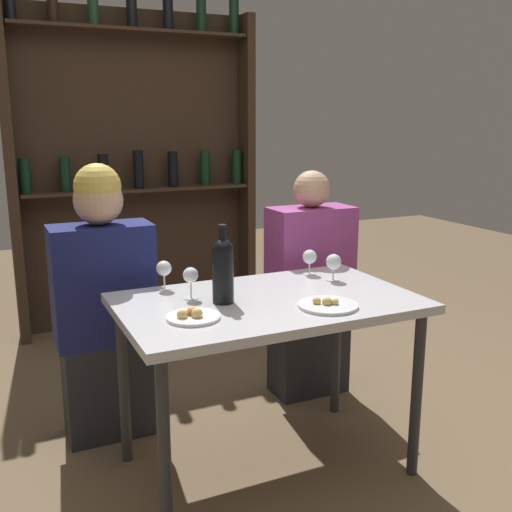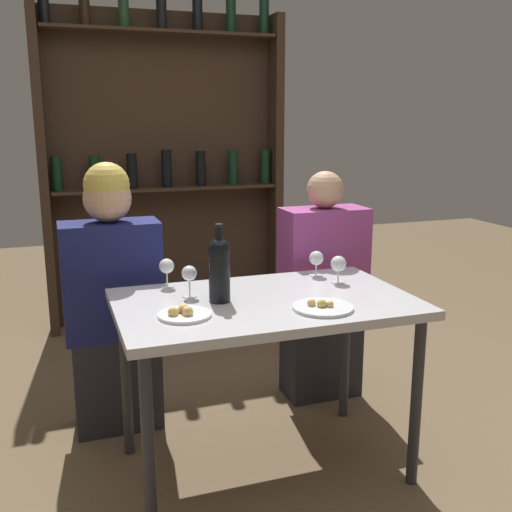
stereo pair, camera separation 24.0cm
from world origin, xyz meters
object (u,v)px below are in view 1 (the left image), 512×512
at_px(wine_glass_0, 191,276).
at_px(wine_glass_2, 310,258).
at_px(food_plate_1, 328,305).
at_px(wine_glass_1, 334,263).
at_px(seated_person_right, 310,292).
at_px(food_plate_0, 192,316).
at_px(wine_bottle, 223,268).
at_px(wine_glass_3, 164,270).
at_px(seated_person_left, 105,309).

distance_m(wine_glass_0, wine_glass_2, 0.62).
distance_m(wine_glass_2, food_plate_1, 0.49).
bearing_deg(wine_glass_1, wine_glass_2, 106.75).
relative_size(wine_glass_0, wine_glass_2, 1.11).
xyz_separation_m(food_plate_1, seated_person_right, (0.35, 0.74, -0.20)).
relative_size(wine_glass_0, food_plate_0, 0.66).
bearing_deg(wine_glass_2, wine_bottle, -155.81).
bearing_deg(wine_glass_0, wine_glass_3, 108.66).
bearing_deg(wine_glass_1, wine_glass_0, 179.40).
height_order(wine_glass_0, food_plate_0, wine_glass_0).
bearing_deg(wine_glass_0, seated_person_left, 121.50).
bearing_deg(food_plate_0, wine_glass_3, 87.42).
xyz_separation_m(wine_glass_0, seated_person_left, (-0.26, 0.42, -0.22)).
xyz_separation_m(food_plate_0, seated_person_left, (-0.18, 0.66, -0.14)).
xyz_separation_m(seated_person_left, seated_person_right, (1.04, -0.00, -0.06)).
relative_size(food_plate_0, seated_person_right, 0.16).
distance_m(seated_person_left, seated_person_right, 1.05).
height_order(food_plate_1, seated_person_left, seated_person_left).
relative_size(wine_glass_3, food_plate_0, 0.63).
bearing_deg(wine_bottle, wine_glass_2, 24.19).
bearing_deg(wine_glass_1, wine_glass_3, 165.93).
xyz_separation_m(wine_glass_3, food_plate_1, (0.49, -0.49, -0.08)).
bearing_deg(food_plate_1, wine_glass_0, 143.49).
xyz_separation_m(wine_bottle, wine_glass_0, (-0.10, 0.10, -0.05)).
xyz_separation_m(wine_glass_2, food_plate_0, (-0.68, -0.36, -0.07)).
distance_m(wine_glass_2, seated_person_left, 0.94).
xyz_separation_m(wine_glass_1, food_plate_1, (-0.22, -0.31, -0.07)).
bearing_deg(seated_person_right, wine_glass_3, -163.18).
distance_m(wine_bottle, seated_person_left, 0.69).
xyz_separation_m(wine_glass_0, wine_glass_2, (0.61, 0.13, -0.01)).
height_order(wine_glass_0, food_plate_1, wine_glass_0).
relative_size(wine_glass_2, food_plate_0, 0.59).
xyz_separation_m(wine_glass_0, wine_glass_1, (0.65, -0.01, -0.01)).
distance_m(wine_glass_1, food_plate_0, 0.76).
xyz_separation_m(wine_bottle, seated_person_left, (-0.36, 0.53, -0.27)).
xyz_separation_m(food_plate_1, seated_person_left, (-0.69, 0.74, -0.14)).
relative_size(wine_glass_0, seated_person_right, 0.11).
relative_size(wine_bottle, seated_person_right, 0.26).
relative_size(food_plate_1, seated_person_right, 0.19).
height_order(wine_bottle, wine_glass_1, wine_bottle).
bearing_deg(food_plate_1, wine_glass_1, 54.80).
relative_size(wine_bottle, wine_glass_0, 2.41).
height_order(seated_person_left, seated_person_right, seated_person_left).
bearing_deg(wine_glass_3, wine_glass_0, -71.34).
relative_size(wine_glass_0, food_plate_1, 0.55).
relative_size(wine_bottle, wine_glass_1, 2.57).
distance_m(wine_bottle, seated_person_right, 0.93).
height_order(wine_glass_2, seated_person_left, seated_person_left).
bearing_deg(wine_bottle, seated_person_left, 124.06).
xyz_separation_m(wine_glass_3, food_plate_0, (-0.02, -0.41, -0.07)).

